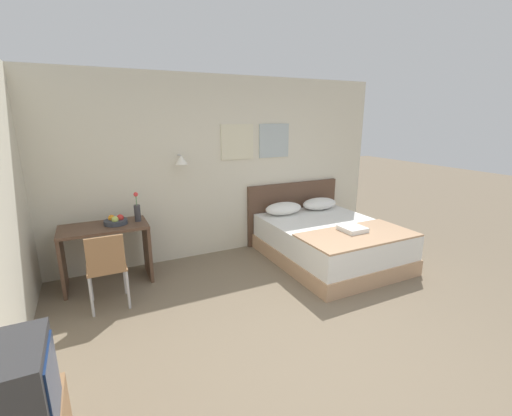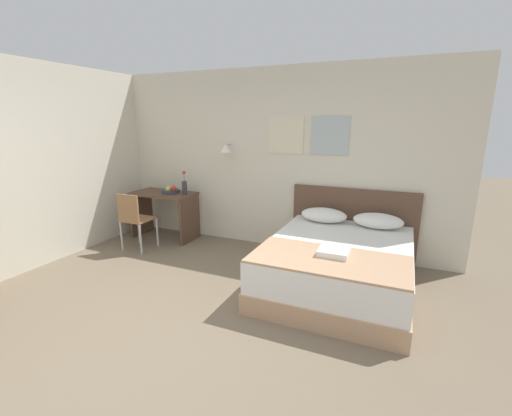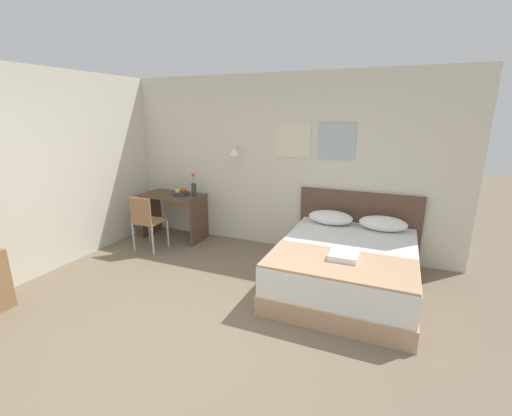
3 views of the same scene
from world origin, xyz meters
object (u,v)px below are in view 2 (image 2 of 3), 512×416
object	(u,v)px
folded_towel_near_foot	(334,251)
desk_chair	(134,217)
flower_vase	(184,186)
pillow_right	(378,221)
desk	(164,207)
pillow_left	(324,215)
headboard	(352,224)
bed	(338,266)
throw_blanket	(329,259)
fruit_bowl	(171,191)

from	to	relation	value
folded_towel_near_foot	desk_chair	size ratio (longest dim) A/B	0.36
desk_chair	flower_vase	size ratio (longest dim) A/B	2.29
pillow_right	desk_chair	distance (m)	3.44
pillow_right	desk	world-z (taller)	desk
pillow_left	headboard	bearing A→B (deg)	36.75
bed	pillow_right	distance (m)	0.91
desk_chair	flower_vase	bearing A→B (deg)	57.04
desk_chair	pillow_left	bearing A→B (deg)	15.70
throw_blanket	desk	size ratio (longest dim) A/B	1.49
bed	flower_vase	size ratio (longest dim) A/B	5.12
pillow_right	flower_vase	distance (m)	2.92
headboard	throw_blanket	xyz separation A→B (m)	(-0.00, -1.58, 0.07)
pillow_left	desk_chair	size ratio (longest dim) A/B	0.71
folded_towel_near_foot	headboard	bearing A→B (deg)	91.03
fruit_bowl	flower_vase	world-z (taller)	flower_vase
pillow_left	throw_blanket	world-z (taller)	pillow_left
pillow_left	flower_vase	world-z (taller)	flower_vase
desk	pillow_right	bearing A→B (deg)	1.34
desk_chair	bed	bearing A→B (deg)	-0.02
headboard	flower_vase	bearing A→B (deg)	-172.77
desk	desk_chair	world-z (taller)	desk_chair
folded_towel_near_foot	fruit_bowl	bearing A→B (deg)	158.77
headboard	desk_chair	bearing A→B (deg)	-161.46
bed	folded_towel_near_foot	world-z (taller)	folded_towel_near_foot
bed	headboard	xyz separation A→B (m)	(0.00, 1.01, 0.22)
desk_chair	folded_towel_near_foot	bearing A→B (deg)	-8.09
folded_towel_near_foot	desk	size ratio (longest dim) A/B	0.31
folded_towel_near_foot	desk_chair	world-z (taller)	desk_chair
headboard	desk	size ratio (longest dim) A/B	1.65
bed	headboard	bearing A→B (deg)	90.00
desk	desk_chair	distance (m)	0.67
pillow_right	desk	size ratio (longest dim) A/B	0.60
headboard	pillow_right	xyz separation A→B (m)	(0.35, -0.26, 0.15)
desk	flower_vase	bearing A→B (deg)	1.95
folded_towel_near_foot	fruit_bowl	xyz separation A→B (m)	(-2.86, 1.11, 0.19)
bed	desk	distance (m)	3.06
desk	fruit_bowl	distance (m)	0.32
bed	flower_vase	distance (m)	2.73
folded_towel_near_foot	desk_chair	distance (m)	3.06
throw_blanket	desk_chair	size ratio (longest dim) A/B	1.75
pillow_left	flower_vase	xyz separation A→B (m)	(-2.21, -0.06, 0.25)
headboard	flower_vase	xyz separation A→B (m)	(-2.56, -0.33, 0.40)
bed	desk	bearing A→B (deg)	167.33
pillow_left	folded_towel_near_foot	size ratio (longest dim) A/B	1.97
pillow_right	desk	distance (m)	3.33
pillow_left	pillow_right	xyz separation A→B (m)	(0.70, 0.00, 0.00)
throw_blanket	pillow_left	bearing A→B (deg)	104.90
desk_chair	fruit_bowl	bearing A→B (deg)	75.39
pillow_right	folded_towel_near_foot	world-z (taller)	pillow_right
folded_towel_near_foot	desk_chair	bearing A→B (deg)	171.91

